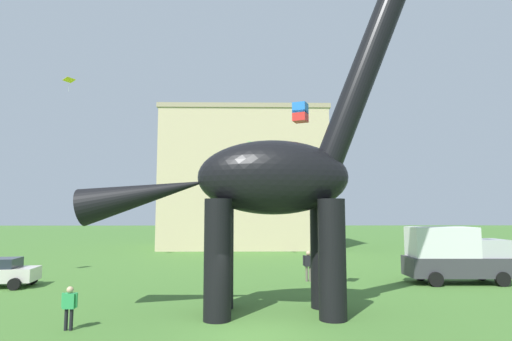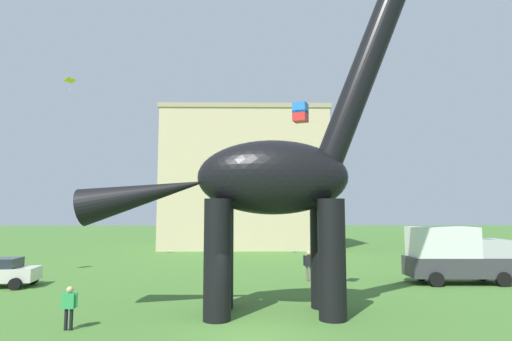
{
  "view_description": "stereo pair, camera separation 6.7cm",
  "coord_description": "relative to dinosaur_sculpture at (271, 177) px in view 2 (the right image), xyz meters",
  "views": [
    {
      "loc": [
        -0.14,
        -14.12,
        4.01
      ],
      "look_at": [
        0.18,
        4.5,
        5.93
      ],
      "focal_mm": 28.89,
      "sensor_mm": 36.0,
      "label": 1
    },
    {
      "loc": [
        -0.07,
        -14.13,
        4.01
      ],
      "look_at": [
        0.18,
        4.5,
        5.93
      ],
      "focal_mm": 28.89,
      "sensor_mm": 36.0,
      "label": 2
    }
  ],
  "objects": [
    {
      "name": "ground_plane",
      "position": [
        -0.79,
        -2.78,
        -5.47
      ],
      "size": [
        240.0,
        240.0,
        0.0
      ],
      "primitive_type": "plane",
      "color": "#42702D"
    },
    {
      "name": "dinosaur_sculpture",
      "position": [
        0.0,
        0.0,
        0.0
      ],
      "size": [
        14.48,
        3.07,
        15.13
      ],
      "rotation": [
        0.0,
        0.0,
        0.43
      ],
      "color": "black",
      "rests_on": "ground_plane"
    },
    {
      "name": "parked_box_truck",
      "position": [
        10.87,
        6.93,
        -3.82
      ],
      "size": [
        5.64,
        2.38,
        3.2
      ],
      "rotation": [
        0.0,
        0.0,
        -0.02
      ],
      "color": "#38383D",
      "rests_on": "ground_plane"
    },
    {
      "name": "person_near_flyer",
      "position": [
        -7.11,
        -2.21,
        -4.58
      ],
      "size": [
        0.55,
        0.24,
        1.47
      ],
      "rotation": [
        0.0,
        0.0,
        2.43
      ],
      "color": "black",
      "rests_on": "ground_plane"
    },
    {
      "name": "person_watching_child",
      "position": [
        2.6,
        7.8,
        -4.4
      ],
      "size": [
        0.66,
        0.29,
        1.77
      ],
      "rotation": [
        0.0,
        0.0,
        0.42
      ],
      "color": "#6B6056",
      "rests_on": "ground_plane"
    },
    {
      "name": "kite_high_left",
      "position": [
        -15.35,
        15.36,
        9.13
      ],
      "size": [
        0.9,
        1.01,
        1.06
      ],
      "color": "yellow"
    },
    {
      "name": "kite_near_high",
      "position": [
        -0.66,
        18.8,
        4.72
      ],
      "size": [
        0.94,
        0.96,
        0.22
      ],
      "color": "green"
    },
    {
      "name": "kite_drifting",
      "position": [
        1.5,
        2.09,
        3.26
      ],
      "size": [
        0.83,
        0.83,
        0.89
      ],
      "color": "#287AE5"
    },
    {
      "name": "background_building_block",
      "position": [
        -1.48,
        32.0,
        2.49
      ],
      "size": [
        18.86,
        10.82,
        15.9
      ],
      "color": "#CCB78E",
      "rests_on": "ground_plane"
    }
  ]
}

